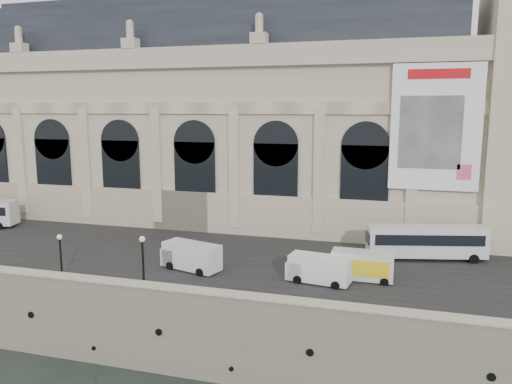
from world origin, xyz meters
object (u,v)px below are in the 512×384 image
box_truck (358,265)px  van_b (189,256)px  bus_right (426,241)px  lamp_left (61,259)px  lamp_right (143,265)px  van_c (316,269)px

box_truck → van_b: bearing=-174.4°
van_b → box_truck: 15.55m
bus_right → van_b: bus_right is taller
lamp_left → lamp_right: 7.89m
van_b → van_c: 12.03m
bus_right → lamp_left: lamp_left is taller
lamp_right → lamp_left: bearing=180.0°
bus_right → box_truck: (-5.99, -7.84, -0.62)m
bus_right → lamp_right: size_ratio=2.48×
box_truck → lamp_left: lamp_left is taller
van_b → lamp_left: lamp_left is taller
bus_right → lamp_left: bearing=-152.7°
lamp_left → lamp_right: lamp_right is taller
lamp_left → lamp_right: size_ratio=0.91×
van_b → lamp_right: bearing=-100.5°
van_c → lamp_left: size_ratio=1.31×
lamp_right → van_c: bearing=25.1°
van_b → lamp_right: size_ratio=1.29×
lamp_right → van_b: bearing=79.5°
box_truck → lamp_right: size_ratio=1.35×
box_truck → lamp_left: (-24.56, -7.96, 0.86)m
van_b → lamp_right: lamp_right is taller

